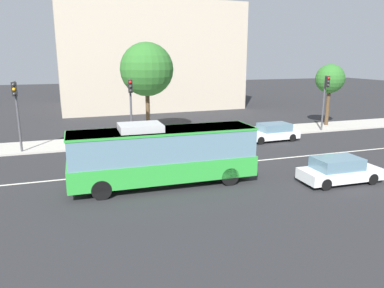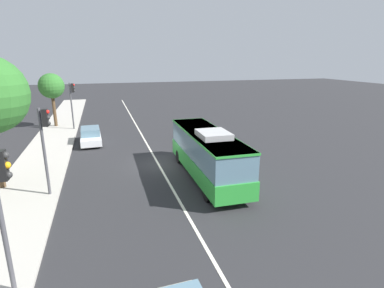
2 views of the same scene
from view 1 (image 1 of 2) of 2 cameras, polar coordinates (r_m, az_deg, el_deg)
name	(u,v)px [view 1 (image 1 of 2)]	position (r m, az deg, el deg)	size (l,w,h in m)	color
ground_plane	(208,165)	(23.61, 2.53, -3.37)	(160.00, 160.00, 0.00)	#28282B
sidewalk_kerb	(173,137)	(31.47, -2.98, 1.04)	(80.00, 3.90, 0.14)	#B2ADA3
lane_centre_line	(208,165)	(23.61, 2.53, -3.36)	(76.00, 0.16, 0.01)	silver
transit_bus	(163,153)	(19.63, -4.54, -1.41)	(10.03, 2.61, 3.46)	green
sedan_white	(339,170)	(21.80, 21.96, -3.82)	(4.54, 1.91, 1.46)	white
sedan_white_ahead	(272,132)	(31.06, 12.43, 1.81)	(4.57, 1.97, 1.46)	white
traffic_light_near_corner	(325,94)	(35.73, 20.11, 7.41)	(0.32, 0.62, 5.20)	#47474C
traffic_light_mid_block	(131,101)	(28.58, -9.54, 6.71)	(0.35, 0.62, 5.20)	#47474C
traffic_light_far_corner	(16,105)	(28.55, -25.73, 5.56)	(0.33, 0.62, 5.20)	#47474C
street_tree_kerbside_left	(147,70)	(31.76, -7.09, 11.46)	(4.53, 4.53, 8.06)	#4C3823
street_tree_kerbside_centre	(330,79)	(38.76, 20.74, 9.44)	(2.81, 2.81, 6.15)	#4C3823
office_block_background	(146,57)	(52.78, -7.25, 13.34)	(23.85, 16.51, 13.60)	#B7A893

